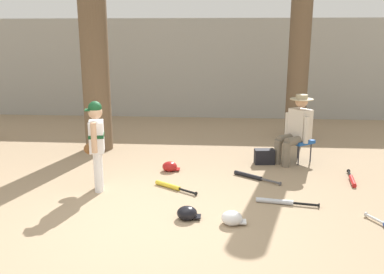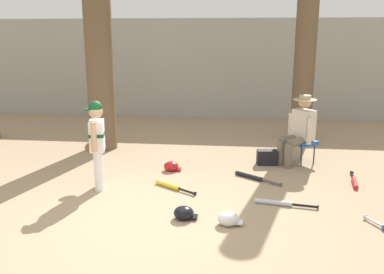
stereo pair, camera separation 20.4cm
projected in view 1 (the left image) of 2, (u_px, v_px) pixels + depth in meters
The scene contains 15 objects.
ground_plane at pixel (144, 226), 4.90m from camera, with size 60.00×60.00×0.00m, color #9E8466.
concrete_back_wall at pixel (190, 69), 11.17m from camera, with size 18.00×0.36×2.62m, color #9E9E99.
tree_near_player at pixel (94, 41), 7.70m from camera, with size 0.82×0.82×4.99m.
tree_behind_spectator at pixel (300, 43), 8.65m from camera, with size 0.60×0.60×4.63m.
young_ballplayer at pixel (96, 140), 5.87m from camera, with size 0.41×0.57×1.31m.
folding_stool at pixel (299, 142), 7.28m from camera, with size 0.56×0.56×0.41m.
seated_spectator at pixel (296, 127), 7.17m from camera, with size 0.65×0.60×1.20m.
handbag_beside_stool at pixel (264, 157), 7.21m from camera, with size 0.34×0.18×0.26m, color black.
bat_aluminum_silver at pixel (280, 202), 5.51m from camera, with size 0.82×0.20×0.07m.
bat_yellow_trainer at pixel (171, 186), 6.07m from camera, with size 0.67×0.48×0.07m.
bat_black_composite at pixel (251, 176), 6.50m from camera, with size 0.71×0.53×0.07m.
bat_red_barrel at pixel (352, 180), 6.35m from camera, with size 0.17×0.71×0.07m.
batting_helmet_red at pixel (170, 167), 6.85m from camera, with size 0.29×0.22×0.17m.
batting_helmet_white at pixel (232, 218), 4.92m from camera, with size 0.30×0.23×0.17m.
batting_helmet_black at pixel (187, 213), 5.06m from camera, with size 0.30×0.23×0.17m.
Camera 1 is at (0.91, -4.44, 2.20)m, focal length 38.66 mm.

